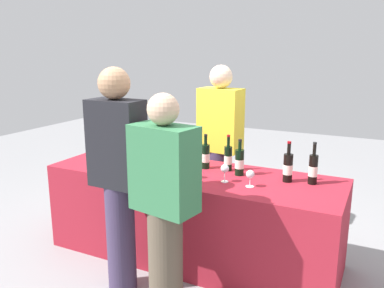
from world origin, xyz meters
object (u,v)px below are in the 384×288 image
at_px(guest_0, 118,174).
at_px(wine_bottle_4, 228,158).
at_px(wine_bottle_1, 149,152).
at_px(wine_glass_0, 124,153).
at_px(wine_glass_3, 191,166).
at_px(wine_bottle_5, 239,162).
at_px(wine_bottle_0, 122,146).
at_px(wine_bottle_6, 288,167).
at_px(server_pouring, 220,143).
at_px(wine_bottle_2, 171,152).
at_px(wine_glass_5, 250,175).
at_px(wine_glass_4, 225,169).
at_px(wine_glass_2, 170,163).
at_px(guest_1, 165,202).
at_px(wine_bottle_7, 313,169).
at_px(wine_bottle_3, 206,156).
at_px(wine_glass_1, 152,159).

bearing_deg(guest_0, wine_bottle_4, 60.16).
xyz_separation_m(wine_bottle_1, guest_0, (0.22, -0.77, 0.03)).
bearing_deg(wine_bottle_1, wine_glass_0, -138.72).
bearing_deg(wine_glass_3, wine_bottle_4, 60.49).
bearing_deg(wine_bottle_5, wine_glass_3, -141.27).
bearing_deg(wine_bottle_0, wine_bottle_6, -1.82).
xyz_separation_m(wine_bottle_5, server_pouring, (-0.41, 0.55, 0.00)).
xyz_separation_m(wine_bottle_2, wine_glass_5, (0.88, -0.32, -0.01)).
distance_m(wine_glass_4, wine_glass_5, 0.22).
bearing_deg(wine_glass_4, wine_glass_5, -5.94).
bearing_deg(wine_bottle_0, wine_glass_2, -21.65).
relative_size(wine_bottle_6, guest_0, 0.19).
xyz_separation_m(wine_glass_4, guest_1, (-0.16, -0.67, -0.07)).
height_order(wine_bottle_7, wine_glass_0, wine_bottle_7).
xyz_separation_m(wine_bottle_0, wine_glass_0, (0.20, -0.24, 0.00)).
distance_m(wine_glass_5, guest_0, 1.00).
distance_m(wine_bottle_2, wine_glass_3, 0.51).
bearing_deg(wine_bottle_0, wine_glass_4, -13.21).
relative_size(wine_bottle_0, wine_glass_5, 2.29).
distance_m(wine_bottle_4, wine_bottle_6, 0.54).
bearing_deg(wine_bottle_6, wine_bottle_5, -178.62).
distance_m(wine_bottle_4, server_pouring, 0.55).
xyz_separation_m(wine_bottle_3, wine_glass_2, (-0.21, -0.27, -0.02)).
height_order(wine_bottle_4, wine_bottle_6, wine_bottle_6).
bearing_deg(server_pouring, wine_bottle_2, 63.59).
bearing_deg(wine_glass_5, wine_bottle_6, 48.01).
bearing_deg(guest_1, wine_glass_3, 110.54).
xyz_separation_m(wine_bottle_4, server_pouring, (-0.27, 0.47, 0.00)).
bearing_deg(wine_glass_1, wine_bottle_0, 153.93).
bearing_deg(guest_1, wine_bottle_1, 137.83).
bearing_deg(wine_glass_1, wine_glass_0, 179.29).
bearing_deg(wine_bottle_3, guest_0, -110.76).
height_order(wine_glass_1, wine_glass_3, wine_glass_3).
distance_m(guest_0, guest_1, 0.48).
xyz_separation_m(wine_glass_0, wine_glass_1, (0.30, -0.00, -0.02)).
relative_size(wine_glass_0, wine_glass_4, 1.07).
height_order(wine_glass_0, wine_glass_5, wine_glass_0).
distance_m(wine_glass_0, guest_1, 1.11).
height_order(wine_bottle_2, wine_glass_2, wine_bottle_2).
bearing_deg(wine_bottle_0, wine_glass_1, -26.07).
bearing_deg(server_pouring, wine_glass_0, 53.98).
distance_m(wine_bottle_5, wine_glass_5, 0.30).
distance_m(wine_bottle_2, wine_glass_2, 0.33).
height_order(wine_bottle_5, wine_bottle_6, wine_bottle_6).
bearing_deg(wine_bottle_1, server_pouring, 50.61).
height_order(wine_bottle_5, guest_0, guest_0).
bearing_deg(wine_glass_3, wine_glass_5, 1.88).
bearing_deg(wine_glass_1, guest_1, -52.51).
height_order(wine_bottle_4, server_pouring, server_pouring).
relative_size(wine_bottle_1, wine_glass_1, 2.29).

